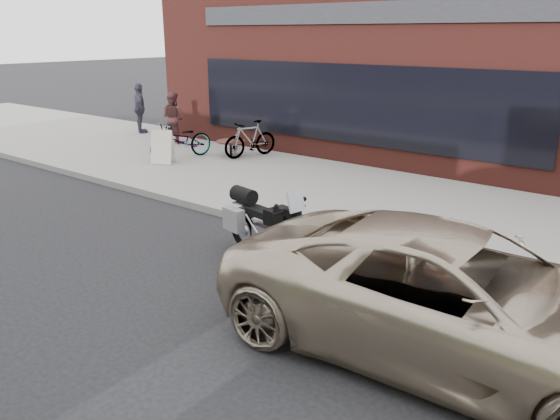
{
  "coord_description": "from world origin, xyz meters",
  "views": [
    {
      "loc": [
        5.26,
        -3.29,
        3.45
      ],
      "look_at": [
        0.38,
        3.01,
        0.85
      ],
      "focal_mm": 35.0,
      "sensor_mm": 36.0,
      "label": 1
    }
  ],
  "objects": [
    {
      "name": "ground",
      "position": [
        0.0,
        0.0,
        0.0
      ],
      "size": [
        120.0,
        120.0,
        0.0
      ],
      "primitive_type": "plane",
      "color": "black",
      "rests_on": "ground"
    },
    {
      "name": "cafe_patron_left",
      "position": [
        -7.77,
        8.09,
        0.94
      ],
      "size": [
        0.87,
        0.74,
        1.57
      ],
      "primitive_type": "imported",
      "rotation": [
        0.0,
        0.0,
        3.36
      ],
      "color": "#572E2E",
      "rests_on": "near_sidewalk"
    },
    {
      "name": "minivan",
      "position": [
        3.5,
        2.06,
        0.72
      ],
      "size": [
        5.3,
        2.63,
        1.44
      ],
      "primitive_type": "imported",
      "rotation": [
        0.0,
        0.0,
        1.62
      ],
      "color": "#BEAB93",
      "rests_on": "ground"
    },
    {
      "name": "bicycle_rear",
      "position": [
        -4.53,
        8.01,
        0.65
      ],
      "size": [
        0.91,
        1.72,
        0.99
      ],
      "primitive_type": "imported",
      "rotation": [
        0.0,
        0.0,
        -0.28
      ],
      "color": "gray",
      "rests_on": "near_sidewalk"
    },
    {
      "name": "sandwich_sign",
      "position": [
        -5.88,
        6.03,
        0.59
      ],
      "size": [
        0.73,
        0.71,
        0.87
      ],
      "rotation": [
        0.0,
        0.0,
        0.54
      ],
      "color": "white",
      "rests_on": "near_sidewalk"
    },
    {
      "name": "cafe_table",
      "position": [
        -5.0,
        7.71,
        0.56
      ],
      "size": [
        0.78,
        0.78,
        0.44
      ],
      "color": "black",
      "rests_on": "near_sidewalk"
    },
    {
      "name": "near_sidewalk",
      "position": [
        0.0,
        7.0,
        0.07
      ],
      "size": [
        44.0,
        6.0,
        0.15
      ],
      "primitive_type": "cube",
      "color": "gray",
      "rests_on": "ground"
    },
    {
      "name": "storefront",
      "position": [
        -2.0,
        13.98,
        2.25
      ],
      "size": [
        14.0,
        10.07,
        4.5
      ],
      "color": "#5C241D",
      "rests_on": "ground"
    },
    {
      "name": "cafe_patron_right",
      "position": [
        -10.0,
        8.6,
        0.99
      ],
      "size": [
        1.06,
        0.85,
        1.68
      ],
      "primitive_type": "imported",
      "rotation": [
        0.0,
        0.0,
        2.62
      ],
      "color": "#3C3A4A",
      "rests_on": "near_sidewalk"
    },
    {
      "name": "motorcycle",
      "position": [
        0.1,
        2.95,
        0.55
      ],
      "size": [
        1.99,
        0.72,
        1.27
      ],
      "rotation": [
        0.0,
        0.0,
        -0.19
      ],
      "color": "black",
      "rests_on": "ground"
    },
    {
      "name": "bicycle_front",
      "position": [
        -5.88,
        6.69,
        0.64
      ],
      "size": [
        1.02,
        1.97,
        0.99
      ],
      "primitive_type": "imported",
      "rotation": [
        0.0,
        0.0,
        -0.2
      ],
      "color": "gray",
      "rests_on": "near_sidewalk"
    }
  ]
}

